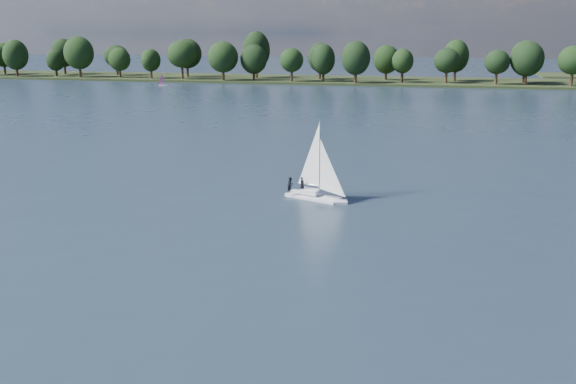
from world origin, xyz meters
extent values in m
plane|color=#233342|center=(0.00, 100.00, 0.00)|extent=(700.00, 700.00, 0.00)
cube|color=black|center=(0.00, 212.00, 0.00)|extent=(660.00, 40.00, 1.50)
cube|color=white|center=(2.24, 44.91, 0.00)|extent=(6.79, 4.13, 0.77)
cube|color=white|center=(2.24, 44.91, 0.77)|extent=(2.23, 1.79, 0.48)
cylinder|color=silver|center=(2.24, 44.91, 4.40)|extent=(0.12, 0.12, 7.74)
imported|color=black|center=(0.87, 45.15, 1.38)|extent=(0.61, 0.72, 1.67)
imported|color=black|center=(-0.32, 44.85, 1.38)|extent=(0.87, 0.98, 1.67)
cube|color=white|center=(-75.48, 176.62, 0.00)|extent=(3.18, 2.30, 0.48)
cylinder|color=silver|center=(-75.48, 176.62, 2.38)|extent=(0.08, 0.08, 4.24)
camera|label=1|loc=(15.20, -18.71, 16.91)|focal=40.00mm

